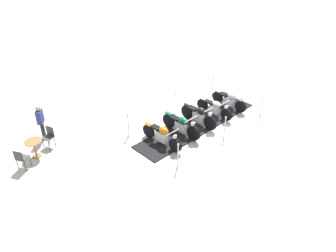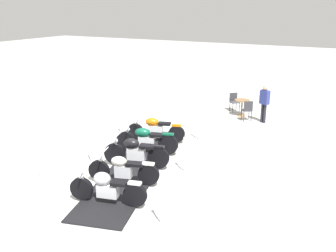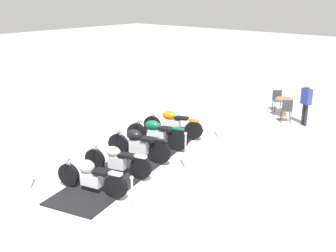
{
  "view_description": "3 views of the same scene",
  "coord_description": "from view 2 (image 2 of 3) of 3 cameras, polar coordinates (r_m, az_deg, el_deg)",
  "views": [
    {
      "loc": [
        -10.95,
        7.85,
        8.35
      ],
      "look_at": [
        -0.42,
        1.88,
        0.72
      ],
      "focal_mm": 35.26,
      "sensor_mm": 36.0,
      "label": 1
    },
    {
      "loc": [
        5.98,
        -9.16,
        4.93
      ],
      "look_at": [
        0.07,
        2.03,
        0.81
      ],
      "focal_mm": 39.77,
      "sensor_mm": 36.0,
      "label": 2
    },
    {
      "loc": [
        8.28,
        -8.22,
        4.93
      ],
      "look_at": [
        -0.08,
        1.45,
        0.73
      ],
      "focal_mm": 44.04,
      "sensor_mm": 36.0,
      "label": 3
    }
  ],
  "objects": [
    {
      "name": "ground_plane",
      "position": [
        12.0,
        -4.85,
        -6.29
      ],
      "size": [
        80.0,
        80.0,
        0.0
      ],
      "primitive_type": "plane",
      "color": "silver"
    },
    {
      "name": "display_platform",
      "position": [
        11.99,
        -4.85,
        -6.2
      ],
      "size": [
        3.23,
        7.12,
        0.05
      ],
      "primitive_type": "cube",
      "rotation": [
        0.0,
        0.0,
        -1.31
      ],
      "color": "black",
      "rests_on": "ground_plane"
    },
    {
      "name": "motorcycle_copper",
      "position": [
        13.95,
        -2.03,
        -0.51
      ],
      "size": [
        2.15,
        0.93,
        0.92
      ],
      "rotation": [
        0.0,
        0.0,
        -2.84
      ],
      "color": "black",
      "rests_on": "display_platform"
    },
    {
      "name": "motorcycle_forest",
      "position": [
        12.87,
        -3.42,
        -2.07
      ],
      "size": [
        2.16,
        0.91,
        1.02
      ],
      "rotation": [
        0.0,
        0.0,
        -2.87
      ],
      "color": "black",
      "rests_on": "display_platform"
    },
    {
      "name": "motorcycle_black",
      "position": [
        11.8,
        -5.09,
        -3.87
      ],
      "size": [
        2.1,
        0.76,
        1.02
      ],
      "rotation": [
        0.0,
        0.0,
        -2.89
      ],
      "color": "black",
      "rests_on": "display_platform"
    },
    {
      "name": "motorcycle_cream",
      "position": [
        10.79,
        -7.0,
        -6.52
      ],
      "size": [
        2.05,
        0.9,
        0.91
      ],
      "rotation": [
        0.0,
        0.0,
        -2.85
      ],
      "color": "black",
      "rests_on": "display_platform"
    },
    {
      "name": "motorcycle_chrome",
      "position": [
        9.8,
        -9.45,
        -9.23
      ],
      "size": [
        2.06,
        0.8,
        0.91
      ],
      "rotation": [
        0.0,
        0.0,
        -2.9
      ],
      "color": "black",
      "rests_on": "display_platform"
    },
    {
      "name": "stanchion_left_rear",
      "position": [
        8.94,
        -1.15,
        -12.97
      ],
      "size": [
        0.33,
        0.33,
        1.04
      ],
      "color": "silver",
      "rests_on": "ground_plane"
    },
    {
      "name": "stanchion_right_front",
      "position": [
        14.96,
        -7.07,
        0.14
      ],
      "size": [
        0.32,
        0.32,
        1.12
      ],
      "color": "silver",
      "rests_on": "ground_plane"
    },
    {
      "name": "stanchion_right_rear",
      "position": [
        10.07,
        -18.79,
        -10.24
      ],
      "size": [
        0.33,
        0.33,
        1.03
      ],
      "color": "silver",
      "rests_on": "ground_plane"
    },
    {
      "name": "stanchion_left_front",
      "position": [
        14.21,
        4.74,
        -0.62
      ],
      "size": [
        0.3,
        0.3,
        1.13
      ],
      "color": "silver",
      "rests_on": "ground_plane"
    },
    {
      "name": "stanchion_left_mid",
      "position": [
        11.5,
        2.5,
        -5.42
      ],
      "size": [
        0.35,
        0.35,
        1.15
      ],
      "color": "silver",
      "rests_on": "ground_plane"
    },
    {
      "name": "stanchion_right_mid",
      "position": [
        12.4,
        -11.74,
        -3.98
      ],
      "size": [
        0.32,
        0.32,
        1.09
      ],
      "color": "silver",
      "rests_on": "ground_plane"
    },
    {
      "name": "cafe_table",
      "position": [
        17.6,
        11.27,
        3.34
      ],
      "size": [
        0.7,
        0.7,
        0.76
      ],
      "color": "olive",
      "rests_on": "ground_plane"
    },
    {
      "name": "cafe_chair_near_table",
      "position": [
        18.32,
        10.12,
        3.83
      ],
      "size": [
        0.57,
        0.57,
        0.89
      ],
      "rotation": [
        0.0,
        0.0,
        -0.81
      ],
      "color": "#2D2D33",
      "rests_on": "ground_plane"
    },
    {
      "name": "cafe_chair_across_table",
      "position": [
        16.85,
        12.06,
        2.53
      ],
      "size": [
        0.55,
        0.55,
        0.93
      ],
      "rotation": [
        0.0,
        0.0,
        2.16
      ],
      "color": "#2D2D33",
      "rests_on": "ground_plane"
    },
    {
      "name": "bystander_person",
      "position": [
        16.68,
        14.56,
        3.8
      ],
      "size": [
        0.46,
        0.37,
        1.67
      ],
      "rotation": [
        0.0,
        0.0,
        -2.02
      ],
      "color": "#23232D",
      "rests_on": "ground_plane"
    }
  ]
}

